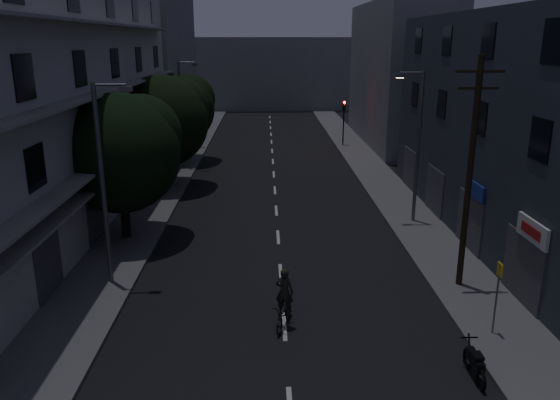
{
  "coord_description": "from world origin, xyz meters",
  "views": [
    {
      "loc": [
        -0.62,
        -10.58,
        9.65
      ],
      "look_at": [
        0.0,
        12.0,
        3.0
      ],
      "focal_mm": 35.0,
      "sensor_mm": 36.0,
      "label": 1
    }
  ],
  "objects_px": {
    "utility_pole": "(470,170)",
    "bus_stop_sign": "(498,285)",
    "motorcycle": "(475,364)",
    "cyclist": "(284,307)"
  },
  "relations": [
    {
      "from": "utility_pole",
      "to": "bus_stop_sign",
      "type": "distance_m",
      "value": 4.87
    },
    {
      "from": "bus_stop_sign",
      "to": "motorcycle",
      "type": "bearing_deg",
      "value": -123.02
    },
    {
      "from": "utility_pole",
      "to": "bus_stop_sign",
      "type": "height_order",
      "value": "utility_pole"
    },
    {
      "from": "cyclist",
      "to": "motorcycle",
      "type": "bearing_deg",
      "value": -11.91
    },
    {
      "from": "cyclist",
      "to": "utility_pole",
      "type": "bearing_deg",
      "value": 40.26
    },
    {
      "from": "bus_stop_sign",
      "to": "motorcycle",
      "type": "height_order",
      "value": "bus_stop_sign"
    },
    {
      "from": "utility_pole",
      "to": "motorcycle",
      "type": "bearing_deg",
      "value": -105.19
    },
    {
      "from": "bus_stop_sign",
      "to": "cyclist",
      "type": "distance_m",
      "value": 7.15
    },
    {
      "from": "utility_pole",
      "to": "motorcycle",
      "type": "relative_size",
      "value": 5.08
    },
    {
      "from": "bus_stop_sign",
      "to": "cyclist",
      "type": "height_order",
      "value": "bus_stop_sign"
    }
  ]
}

